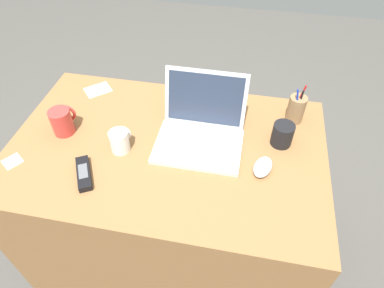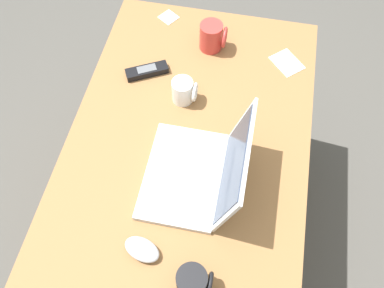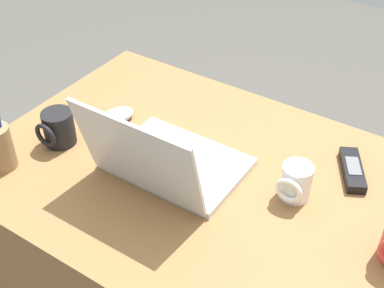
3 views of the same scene
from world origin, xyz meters
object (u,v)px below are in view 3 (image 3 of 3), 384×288
(laptop, at_px, (165,161))
(coffee_mug_white, at_px, (58,128))
(cordless_phone, at_px, (352,170))
(computer_mouse, at_px, (117,116))
(coffee_mug_spare, at_px, (295,182))

(laptop, distance_m, coffee_mug_white, 0.31)
(cordless_phone, bearing_deg, computer_mouse, 13.35)
(coffee_mug_spare, height_order, cordless_phone, coffee_mug_spare)
(coffee_mug_white, bearing_deg, coffee_mug_spare, -165.82)
(computer_mouse, height_order, coffee_mug_white, coffee_mug_white)
(coffee_mug_white, distance_m, cordless_phone, 0.73)
(coffee_mug_spare, bearing_deg, coffee_mug_white, 14.18)
(coffee_mug_white, relative_size, cordless_phone, 0.61)
(coffee_mug_white, bearing_deg, computer_mouse, -111.91)
(laptop, bearing_deg, cordless_phone, -145.23)
(coffee_mug_white, xyz_separation_m, cordless_phone, (-0.67, -0.30, -0.03))
(coffee_mug_spare, bearing_deg, laptop, 20.38)
(laptop, height_order, coffee_mug_white, laptop)
(computer_mouse, xyz_separation_m, cordless_phone, (-0.61, -0.14, -0.01))
(laptop, bearing_deg, coffee_mug_white, 8.07)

